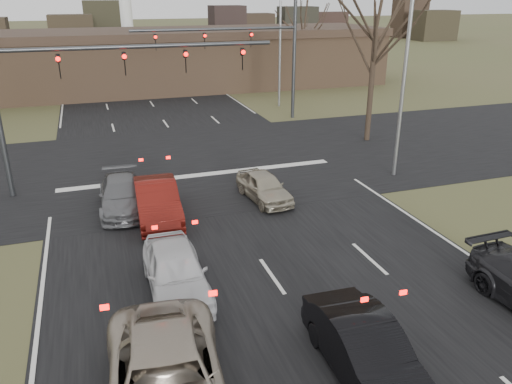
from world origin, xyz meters
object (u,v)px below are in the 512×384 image
at_px(car_silver_ahead, 264,187).
at_px(car_red_ahead, 157,201).
at_px(building, 161,59).
at_px(mast_arm_near, 76,76).
at_px(car_black_hatch, 366,351).
at_px(car_grey_ahead, 122,195).
at_px(mast_arm_far, 255,47).
at_px(car_white_sedan, 176,271).
at_px(streetlight_right_far, 278,33).
at_px(streetlight_right_near, 403,59).
at_px(car_silver_suv, 167,384).

bearing_deg(car_silver_ahead, car_red_ahead, -179.93).
bearing_deg(building, mast_arm_near, -106.13).
relative_size(car_black_hatch, car_grey_ahead, 0.98).
xyz_separation_m(mast_arm_far, car_grey_ahead, (-10.18, -13.00, -4.38)).
distance_m(car_grey_ahead, car_silver_ahead, 5.95).
height_order(building, car_white_sedan, building).
bearing_deg(car_white_sedan, streetlight_right_far, 63.51).
relative_size(building, car_silver_ahead, 11.87).
distance_m(mast_arm_near, car_white_sedan, 11.05).
xyz_separation_m(mast_arm_near, car_red_ahead, (2.47, -4.41, -4.32)).
xyz_separation_m(building, car_white_sedan, (-5.00, -34.91, -1.94)).
distance_m(building, streetlight_right_far, 13.53).
xyz_separation_m(building, car_grey_ahead, (-6.00, -28.00, -2.03)).
xyz_separation_m(mast_arm_near, streetlight_right_near, (14.05, -3.00, 0.51)).
bearing_deg(car_white_sedan, building, 82.62).
height_order(mast_arm_near, car_red_ahead, mast_arm_near).
distance_m(mast_arm_near, car_black_hatch, 16.46).
bearing_deg(car_white_sedan, streetlight_right_near, 31.08).
relative_size(car_grey_ahead, car_silver_ahead, 1.22).
bearing_deg(car_red_ahead, car_silver_ahead, 7.99).
bearing_deg(mast_arm_near, mast_arm_far, 41.22).
bearing_deg(streetlight_right_far, building, 123.65).
distance_m(streetlight_right_near, streetlight_right_far, 17.01).
xyz_separation_m(streetlight_right_far, car_silver_ahead, (-7.44, -17.94, -4.98)).
height_order(streetlight_right_far, car_silver_ahead, streetlight_right_far).
distance_m(building, mast_arm_far, 15.75).
bearing_deg(car_silver_suv, streetlight_right_far, 70.17).
xyz_separation_m(building, car_black_hatch, (-1.50, -39.81, -1.96)).
bearing_deg(streetlight_right_near, car_grey_ahead, -179.98).
distance_m(car_white_sedan, car_grey_ahead, 6.98).
bearing_deg(mast_arm_far, mast_arm_near, -138.78).
xyz_separation_m(streetlight_right_far, car_grey_ahead, (-13.32, -17.00, -4.95)).
xyz_separation_m(car_white_sedan, car_black_hatch, (3.50, -4.89, -0.01)).
xyz_separation_m(mast_arm_far, car_silver_ahead, (-4.31, -13.94, -4.41)).
height_order(car_silver_suv, car_silver_ahead, car_silver_suv).
distance_m(streetlight_right_near, car_white_sedan, 14.53).
xyz_separation_m(car_silver_suv, car_grey_ahead, (0.00, 11.45, -0.13)).
bearing_deg(streetlight_right_far, car_silver_suv, -115.09).
xyz_separation_m(car_silver_suv, car_black_hatch, (4.50, -0.35, -0.05)).
bearing_deg(car_silver_suv, car_black_hatch, 0.83).
distance_m(streetlight_right_near, car_silver_ahead, 8.60).
xyz_separation_m(streetlight_right_far, car_white_sedan, (-12.32, -23.91, -4.87)).
relative_size(building, mast_arm_far, 3.81).
bearing_deg(car_silver_suv, car_silver_ahead, 66.05).
relative_size(mast_arm_far, car_black_hatch, 2.58).
relative_size(streetlight_right_far, car_silver_suv, 1.82).
xyz_separation_m(mast_arm_near, car_grey_ahead, (1.23, -3.00, -4.44)).
relative_size(building, car_silver_suv, 7.73).
relative_size(car_grey_ahead, car_red_ahead, 0.96).
relative_size(streetlight_right_far, car_grey_ahead, 2.29).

